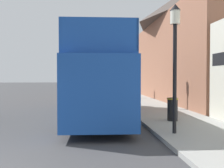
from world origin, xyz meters
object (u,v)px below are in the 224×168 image
lamp_post_second (135,53)px  litter_bin (173,109)px  parked_car_ahead_of_bus (102,94)px  tour_bus (98,82)px  lamp_post_third (117,65)px  lamp_post_nearest (175,43)px

lamp_post_second → litter_bin: (0.70, -5.17, -2.83)m
lamp_post_second → parked_car_ahead_of_bus: bearing=111.4°
tour_bus → lamp_post_second: 4.44m
lamp_post_third → litter_bin: 13.07m
lamp_post_nearest → litter_bin: lamp_post_nearest is taller
tour_bus → lamp_post_third: 11.20m
tour_bus → litter_bin: 3.81m
parked_car_ahead_of_bus → lamp_post_second: (1.78, -4.55, 2.81)m
parked_car_ahead_of_bus → litter_bin: (2.48, -9.72, -0.03)m
litter_bin → tour_bus: bearing=149.0°
lamp_post_nearest → lamp_post_second: bearing=89.7°
litter_bin → lamp_post_nearest: bearing=-106.9°
tour_bus → lamp_post_second: (2.42, 3.29, 1.73)m
parked_car_ahead_of_bus → lamp_post_second: 5.63m
lamp_post_second → litter_bin: bearing=-82.3°
lamp_post_third → tour_bus: bearing=-101.1°
tour_bus → lamp_post_third: size_ratio=2.31×
parked_car_ahead_of_bus → lamp_post_nearest: 12.53m
parked_car_ahead_of_bus → lamp_post_third: 4.20m
lamp_post_third → lamp_post_nearest: bearing=-89.1°
parked_car_ahead_of_bus → lamp_post_second: bearing=-66.4°
parked_car_ahead_of_bus → lamp_post_nearest: lamp_post_nearest is taller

